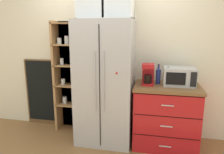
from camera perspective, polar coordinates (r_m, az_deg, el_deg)
The scene contains 11 objects.
ground_plane at distance 3.48m, azimuth -1.74°, elevation -16.63°, with size 10.64×10.64×0.00m, color olive.
wall_back_cream at distance 3.45m, azimuth -0.31°, elevation 5.55°, with size 4.94×0.10×2.55m, color silver.
refrigerator at distance 3.15m, azimuth -1.78°, elevation -1.57°, with size 0.83×0.69×1.85m.
pantry_shelf_column at distance 3.61m, azimuth -11.51°, elevation 0.53°, with size 0.52×0.28×1.85m.
counter_cabinet at distance 3.23m, azimuth 14.47°, elevation -10.21°, with size 0.93×0.66×0.93m.
microwave at distance 3.12m, azimuth 17.97°, elevation 0.15°, with size 0.44×0.33×0.26m.
coffee_maker at distance 3.06m, azimuth 9.89°, elevation 0.82°, with size 0.17×0.20×0.31m.
mug_red at distance 3.03m, azimuth 15.06°, elevation -1.61°, with size 0.12×0.08×0.09m.
bottle_cobalt at distance 3.12m, azimuth 12.59°, elevation 0.51°, with size 0.07×0.07×0.30m.
bottle_green at distance 3.09m, azimuth 15.03°, elevation -0.03°, with size 0.06×0.06×0.26m.
chalkboard_menu at distance 3.99m, azimuth -18.74°, elevation -3.98°, with size 0.60×0.04×1.20m.
Camera 1 is at (0.73, -2.95, 1.69)m, focal length 33.26 mm.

